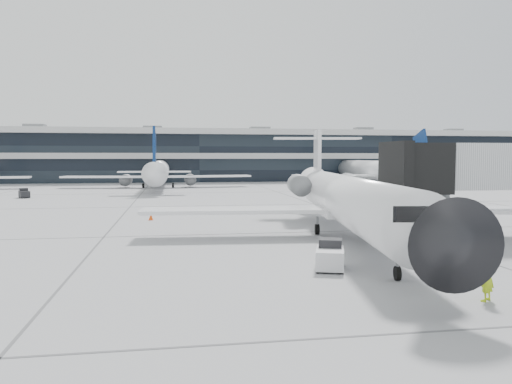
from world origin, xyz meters
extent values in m
plane|color=#969699|center=(0.00, 0.00, 0.00)|extent=(220.00, 220.00, 0.00)
cube|color=black|center=(0.00, 82.00, 5.00)|extent=(170.00, 22.00, 10.00)
cylinder|color=white|center=(5.45, -3.59, 2.54)|extent=(6.90, 26.66, 2.98)
cone|color=black|center=(3.24, -18.22, 2.54)|extent=(3.41, 3.50, 2.98)
cone|color=white|center=(7.69, 11.27, 2.87)|extent=(3.33, 3.92, 2.83)
cube|color=white|center=(-1.49, -1.42, 1.77)|extent=(12.34, 3.83, 0.24)
cube|color=white|center=(12.71, -3.56, 1.77)|extent=(12.48, 5.45, 0.24)
cylinder|color=slate|center=(4.61, 5.70, 2.98)|extent=(2.20, 3.96, 1.66)
cylinder|color=slate|center=(8.98, 5.04, 2.98)|extent=(2.20, 3.96, 1.66)
cube|color=white|center=(7.59, 10.61, 5.19)|extent=(0.73, 2.89, 4.97)
cube|color=white|center=(7.65, 11.05, 6.96)|extent=(8.13, 2.93, 0.18)
cylinder|color=black|center=(3.89, -13.96, 0.31)|extent=(0.29, 0.64, 0.62)
cylinder|color=black|center=(4.14, -1.15, 0.35)|extent=(0.37, 0.74, 0.71)
cylinder|color=black|center=(7.42, -1.65, 0.35)|extent=(0.37, 0.74, 0.71)
cube|color=black|center=(9.39, -5.06, 4.56)|extent=(2.85, 3.50, 3.04)
cylinder|color=slate|center=(11.24, -5.08, 1.52)|extent=(0.48, 0.48, 3.04)
cube|color=black|center=(11.24, -5.08, 0.38)|extent=(1.97, 1.54, 0.76)
imported|color=#B1D916|center=(5.72, -17.35, 0.96)|extent=(0.84, 0.79, 1.92)
cube|color=silver|center=(1.71, -11.48, 0.53)|extent=(1.88, 2.43, 0.87)
cube|color=black|center=(1.87, -11.02, 1.12)|extent=(1.29, 1.17, 0.49)
cylinder|color=black|center=(1.45, -10.57, 0.21)|extent=(0.30, 0.46, 0.43)
cylinder|color=black|center=(2.46, -10.91, 0.21)|extent=(0.30, 0.46, 0.43)
cylinder|color=black|center=(0.96, -12.05, 0.21)|extent=(0.30, 0.46, 0.43)
cylinder|color=black|center=(1.97, -12.39, 0.21)|extent=(0.30, 0.46, 0.43)
cone|color=#ED470C|center=(-7.33, 8.55, 0.29)|extent=(0.38, 0.38, 0.58)
cube|color=#ED470C|center=(-7.33, 8.55, 0.02)|extent=(0.48, 0.48, 0.03)
cube|color=black|center=(-24.42, 34.49, 0.49)|extent=(1.84, 2.24, 0.80)
cube|color=black|center=(-24.60, 34.90, 1.02)|extent=(1.21, 1.12, 0.44)
cylinder|color=black|center=(-25.15, 34.94, 0.19)|extent=(0.30, 0.42, 0.39)
cylinder|color=black|center=(-24.27, 35.34, 0.19)|extent=(0.30, 0.42, 0.39)
cylinder|color=black|center=(-24.57, 33.65, 0.19)|extent=(0.30, 0.42, 0.39)
cylinder|color=black|center=(-23.69, 34.05, 0.19)|extent=(0.30, 0.42, 0.39)
camera|label=1|loc=(-5.47, -33.55, 5.23)|focal=35.00mm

